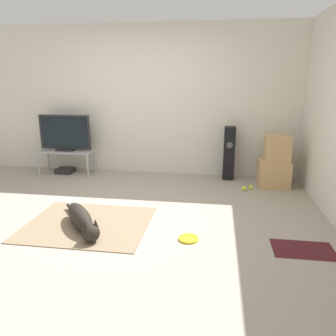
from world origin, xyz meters
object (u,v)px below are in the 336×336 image
object	(u,v)px
cardboard_box_lower	(274,173)
tennis_ball_by_boxes	(244,188)
cardboard_box_upper	(277,148)
tv	(65,133)
game_console	(65,170)
frisbee	(188,239)
tv_stand	(66,153)
tennis_ball_near_speaker	(251,187)
dog	(82,219)
floor_speaker	(229,153)

from	to	relation	value
cardboard_box_lower	tennis_ball_by_boxes	bearing A→B (deg)	-147.13
cardboard_box_upper	tv	bearing A→B (deg)	176.67
cardboard_box_lower	cardboard_box_upper	distance (m)	0.41
cardboard_box_lower	game_console	world-z (taller)	cardboard_box_lower
cardboard_box_lower	cardboard_box_upper	world-z (taller)	cardboard_box_upper
frisbee	tv_stand	world-z (taller)	tv_stand
cardboard_box_upper	tv	size ratio (longest dim) A/B	0.44
tv	tennis_ball_near_speaker	world-z (taller)	tv
tv_stand	tennis_ball_near_speaker	world-z (taller)	tv_stand
dog	cardboard_box_lower	xyz separation A→B (m)	(2.39, 1.94, 0.08)
tv_stand	tennis_ball_by_boxes	size ratio (longest dim) A/B	14.69
dog	cardboard_box_lower	size ratio (longest dim) A/B	1.96
cardboard_box_upper	floor_speaker	xyz separation A→B (m)	(-0.72, 0.29, -0.17)
frisbee	tennis_ball_by_boxes	xyz separation A→B (m)	(0.70, 1.71, 0.02)
tv	game_console	xyz separation A→B (m)	(-0.06, 0.03, -0.69)
frisbee	cardboard_box_upper	bearing A→B (deg)	59.15
cardboard_box_lower	tv	distance (m)	3.59
dog	tv	bearing A→B (deg)	118.60
tv	tennis_ball_near_speaker	distance (m)	3.29
frisbee	cardboard_box_upper	xyz separation A→B (m)	(1.19, 1.99, 0.60)
cardboard_box_lower	dog	bearing A→B (deg)	-140.86
floor_speaker	tennis_ball_by_boxes	size ratio (longest dim) A/B	13.56
floor_speaker	tennis_ball_by_boxes	world-z (taller)	floor_speaker
cardboard_box_upper	cardboard_box_lower	bearing A→B (deg)	137.45
frisbee	tennis_ball_by_boxes	size ratio (longest dim) A/B	3.30
dog	floor_speaker	size ratio (longest dim) A/B	1.03
floor_speaker	tv	bearing A→B (deg)	-178.43
dog	cardboard_box_lower	world-z (taller)	cardboard_box_lower
frisbee	floor_speaker	world-z (taller)	floor_speaker
dog	frisbee	distance (m)	1.22
game_console	cardboard_box_upper	bearing A→B (deg)	-3.68
frisbee	tv	distance (m)	3.32
tv	game_console	bearing A→B (deg)	157.99
dog	frisbee	bearing A→B (deg)	-3.07
tv	tennis_ball_by_boxes	distance (m)	3.20
tv_stand	tennis_ball_by_boxes	world-z (taller)	tv_stand
dog	game_console	world-z (taller)	dog
frisbee	floor_speaker	size ratio (longest dim) A/B	0.24
dog	cardboard_box_lower	distance (m)	3.08
cardboard_box_upper	game_console	xyz separation A→B (m)	(-3.63, 0.23, -0.58)
game_console	tennis_ball_by_boxes	bearing A→B (deg)	-9.33
cardboard_box_lower	floor_speaker	world-z (taller)	floor_speaker
dog	floor_speaker	xyz separation A→B (m)	(1.69, 2.21, 0.32)
frisbee	tv	size ratio (longest dim) A/B	0.24
frisbee	cardboard_box_lower	bearing A→B (deg)	59.76
dog	floor_speaker	distance (m)	2.80
frisbee	tennis_ball_by_boxes	bearing A→B (deg)	67.56
cardboard_box_lower	tv	world-z (taller)	tv
game_console	frisbee	bearing A→B (deg)	-42.31
frisbee	game_console	world-z (taller)	game_console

